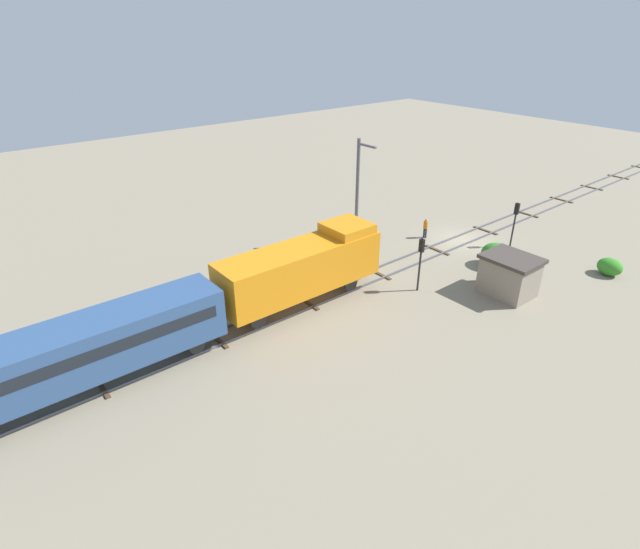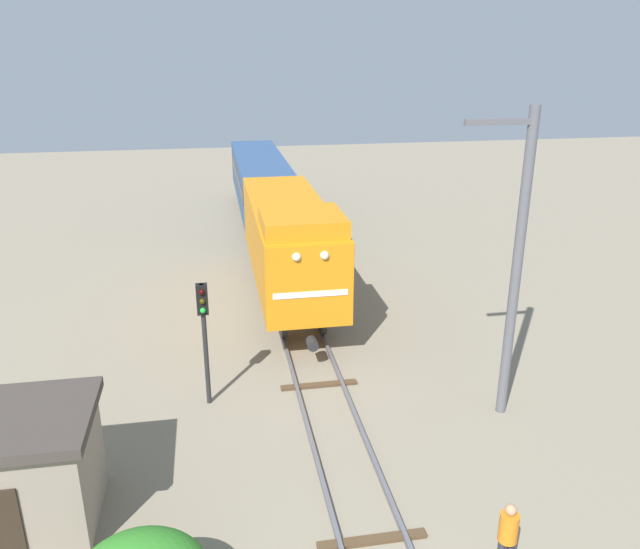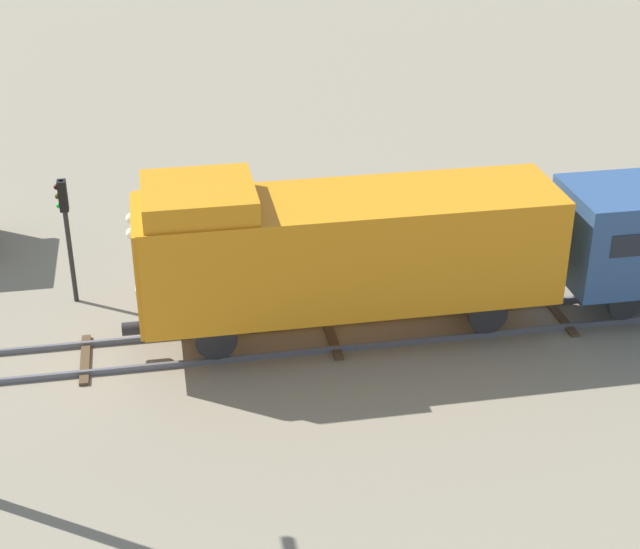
{
  "view_description": "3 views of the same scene",
  "coord_description": "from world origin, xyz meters",
  "px_view_note": "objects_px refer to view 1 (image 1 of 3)",
  "views": [
    {
      "loc": [
        -22.53,
        33.72,
        16.65
      ],
      "look_at": [
        0.42,
        15.13,
        1.47
      ],
      "focal_mm": 28.0,
      "sensor_mm": 36.0,
      "label": 1
    },
    {
      "loc": [
        -2.96,
        -6.95,
        10.06
      ],
      "look_at": [
        0.93,
        14.98,
        1.86
      ],
      "focal_mm": 35.0,
      "sensor_mm": 36.0,
      "label": 2
    },
    {
      "loc": [
        22.66,
        12.14,
        14.03
      ],
      "look_at": [
        -0.6,
        16.37,
        1.68
      ],
      "focal_mm": 55.0,
      "sensor_mm": 36.0,
      "label": 3
    }
  ],
  "objects_px": {
    "traffic_signal_mid": "(421,255)",
    "catenary_mast": "(358,191)",
    "traffic_signal_near": "(516,216)",
    "locomotive": "(303,266)",
    "relay_hut": "(509,275)",
    "worker_near_track": "(426,227)",
    "passenger_car_leading": "(83,348)"
  },
  "relations": [
    {
      "from": "traffic_signal_near",
      "to": "traffic_signal_mid",
      "type": "xyz_separation_m",
      "value": [
        -0.2,
        11.66,
        0.08
      ]
    },
    {
      "from": "locomotive",
      "to": "worker_near_track",
      "type": "bearing_deg",
      "value": -80.8
    },
    {
      "from": "traffic_signal_near",
      "to": "worker_near_track",
      "type": "xyz_separation_m",
      "value": [
        5.6,
        4.11,
        -1.58
      ]
    },
    {
      "from": "worker_near_track",
      "to": "traffic_signal_near",
      "type": "bearing_deg",
      "value": -118.92
    },
    {
      "from": "traffic_signal_near",
      "to": "locomotive",
      "type": "bearing_deg",
      "value": 80.4
    },
    {
      "from": "locomotive",
      "to": "traffic_signal_near",
      "type": "height_order",
      "value": "locomotive"
    },
    {
      "from": "locomotive",
      "to": "worker_near_track",
      "type": "xyz_separation_m",
      "value": [
        2.4,
        -14.82,
        -1.78
      ]
    },
    {
      "from": "traffic_signal_mid",
      "to": "worker_near_track",
      "type": "distance_m",
      "value": 9.67
    },
    {
      "from": "catenary_mast",
      "to": "relay_hut",
      "type": "relative_size",
      "value": 2.49
    },
    {
      "from": "passenger_car_leading",
      "to": "relay_hut",
      "type": "height_order",
      "value": "passenger_car_leading"
    },
    {
      "from": "traffic_signal_mid",
      "to": "relay_hut",
      "type": "height_order",
      "value": "traffic_signal_mid"
    },
    {
      "from": "traffic_signal_mid",
      "to": "catenary_mast",
      "type": "bearing_deg",
      "value": -13.06
    },
    {
      "from": "locomotive",
      "to": "catenary_mast",
      "type": "distance_m",
      "value": 10.6
    },
    {
      "from": "traffic_signal_mid",
      "to": "catenary_mast",
      "type": "height_order",
      "value": "catenary_mast"
    },
    {
      "from": "passenger_car_leading",
      "to": "relay_hut",
      "type": "xyz_separation_m",
      "value": [
        -7.5,
        -24.93,
        -1.13
      ]
    },
    {
      "from": "passenger_car_leading",
      "to": "worker_near_track",
      "type": "relative_size",
      "value": 8.24
    },
    {
      "from": "worker_near_track",
      "to": "passenger_car_leading",
      "type": "bearing_deg",
      "value": 119.71
    },
    {
      "from": "traffic_signal_near",
      "to": "relay_hut",
      "type": "bearing_deg",
      "value": 120.38
    },
    {
      "from": "traffic_signal_near",
      "to": "relay_hut",
      "type": "relative_size",
      "value": 1.05
    },
    {
      "from": "catenary_mast",
      "to": "relay_hut",
      "type": "xyz_separation_m",
      "value": [
        -12.44,
        -2.39,
        -3.21
      ]
    },
    {
      "from": "catenary_mast",
      "to": "traffic_signal_near",
      "type": "bearing_deg",
      "value": -129.93
    },
    {
      "from": "worker_near_track",
      "to": "relay_hut",
      "type": "bearing_deg",
      "value": -173.23
    },
    {
      "from": "worker_near_track",
      "to": "catenary_mast",
      "type": "xyz_separation_m",
      "value": [
        2.54,
        5.62,
        3.61
      ]
    },
    {
      "from": "traffic_signal_mid",
      "to": "catenary_mast",
      "type": "relative_size",
      "value": 0.44
    },
    {
      "from": "locomotive",
      "to": "catenary_mast",
      "type": "height_order",
      "value": "catenary_mast"
    },
    {
      "from": "traffic_signal_near",
      "to": "relay_hut",
      "type": "distance_m",
      "value": 8.58
    },
    {
      "from": "traffic_signal_near",
      "to": "traffic_signal_mid",
      "type": "bearing_deg",
      "value": 90.98
    },
    {
      "from": "locomotive",
      "to": "catenary_mast",
      "type": "bearing_deg",
      "value": -61.74
    },
    {
      "from": "relay_hut",
      "to": "locomotive",
      "type": "bearing_deg",
      "value": 57.09
    },
    {
      "from": "worker_near_track",
      "to": "relay_hut",
      "type": "height_order",
      "value": "relay_hut"
    },
    {
      "from": "traffic_signal_near",
      "to": "relay_hut",
      "type": "height_order",
      "value": "traffic_signal_near"
    },
    {
      "from": "locomotive",
      "to": "catenary_mast",
      "type": "relative_size",
      "value": 1.33
    }
  ]
}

